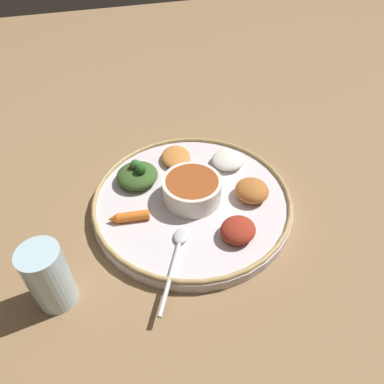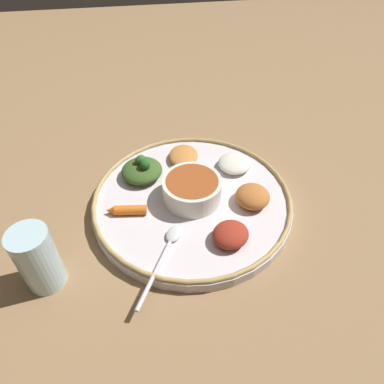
# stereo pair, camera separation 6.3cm
# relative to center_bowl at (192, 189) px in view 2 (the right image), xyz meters

# --- Properties ---
(ground_plane) EXTENTS (2.40, 2.40, 0.00)m
(ground_plane) POSITION_rel_center_bowl_xyz_m (0.00, 0.00, -0.04)
(ground_plane) COLOR olive
(platter) EXTENTS (0.36, 0.36, 0.02)m
(platter) POSITION_rel_center_bowl_xyz_m (0.00, 0.00, -0.03)
(platter) COLOR silver
(platter) RESTS_ON ground_plane
(platter_rim) EXTENTS (0.36, 0.36, 0.01)m
(platter_rim) POSITION_rel_center_bowl_xyz_m (0.00, 0.00, -0.02)
(platter_rim) COLOR tan
(platter_rim) RESTS_ON platter
(center_bowl) EXTENTS (0.11, 0.11, 0.04)m
(center_bowl) POSITION_rel_center_bowl_xyz_m (0.00, 0.00, 0.00)
(center_bowl) COLOR silver
(center_bowl) RESTS_ON platter
(spoon) EXTENTS (0.09, 0.15, 0.01)m
(spoon) POSITION_rel_center_bowl_xyz_m (0.06, 0.11, -0.02)
(spoon) COLOR silver
(spoon) RESTS_ON platter
(greens_pile) EXTENTS (0.11, 0.11, 0.04)m
(greens_pile) POSITION_rel_center_bowl_xyz_m (0.09, -0.07, -0.01)
(greens_pile) COLOR #385623
(greens_pile) RESTS_ON platter
(carrot_near_spoon) EXTENTS (0.07, 0.02, 0.02)m
(carrot_near_spoon) POSITION_rel_center_bowl_xyz_m (0.12, 0.02, -0.01)
(carrot_near_spoon) COLOR orange
(carrot_near_spoon) RESTS_ON platter
(mound_rice_white) EXTENTS (0.07, 0.07, 0.02)m
(mound_rice_white) POSITION_rel_center_bowl_xyz_m (-0.10, -0.07, -0.01)
(mound_rice_white) COLOR silver
(mound_rice_white) RESTS_ON platter
(mound_beet) EXTENTS (0.08, 0.08, 0.03)m
(mound_beet) POSITION_rel_center_bowl_xyz_m (-0.05, 0.11, -0.01)
(mound_beet) COLOR maroon
(mound_beet) RESTS_ON platter
(mound_chickpea) EXTENTS (0.07, 0.07, 0.03)m
(mound_chickpea) POSITION_rel_center_bowl_xyz_m (-0.10, 0.03, -0.01)
(mound_chickpea) COLOR #B2662D
(mound_chickpea) RESTS_ON platter
(mound_squash) EXTENTS (0.07, 0.08, 0.02)m
(mound_squash) POSITION_rel_center_bowl_xyz_m (-0.00, -0.11, -0.01)
(mound_squash) COLOR #C67A38
(mound_squash) RESTS_ON platter
(drinking_glass) EXTENTS (0.06, 0.06, 0.11)m
(drinking_glass) POSITION_rel_center_bowl_xyz_m (0.24, 0.12, 0.00)
(drinking_glass) COLOR silver
(drinking_glass) RESTS_ON ground_plane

